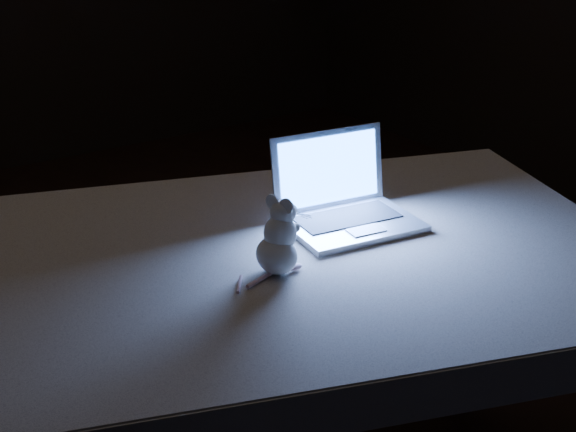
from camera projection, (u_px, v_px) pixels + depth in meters
floor at (225, 398)px, 2.62m from camera, size 5.00×5.00×0.00m
table at (286, 400)px, 1.97m from camera, size 1.65×1.33×0.77m
tablecloth at (293, 278)px, 1.80m from camera, size 1.72×1.33×0.09m
laptop at (354, 187)px, 1.90m from camera, size 0.33×0.30×0.20m
plush_mouse at (277, 236)px, 1.69m from camera, size 0.12×0.12×0.16m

